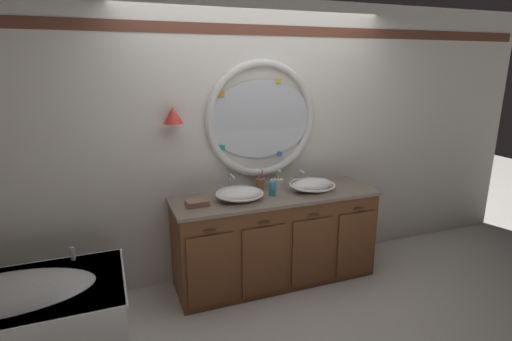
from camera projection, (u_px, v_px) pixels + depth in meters
The scene contains 12 objects.
ground_plane at pixel (279, 294), 3.62m from camera, with size 14.00×14.00×0.00m, color silver.
back_wall_assembly at pixel (256, 140), 3.81m from camera, with size 6.40×0.26×2.60m.
vanity_counter at pixel (275, 237), 3.77m from camera, with size 1.92×0.62×0.87m.
bathtub at pixel (5, 319), 2.77m from camera, with size 1.63×0.89×0.61m.
sink_basin_left at pixel (240, 194), 3.49m from camera, with size 0.43×0.43×0.12m.
sink_basin_right at pixel (312, 185), 3.74m from camera, with size 0.44×0.44×0.12m.
faucet_set_left at pixel (231, 185), 3.70m from camera, with size 0.24×0.13×0.18m.
faucet_set_right at pixel (301, 179), 3.96m from camera, with size 0.22×0.12×0.14m.
toothbrush_holder_left at pixel (260, 183), 3.79m from camera, with size 0.09×0.09×0.22m.
toothbrush_holder_right at pixel (278, 183), 3.80m from camera, with size 0.09×0.09×0.21m.
soap_dispenser at pixel (272, 188), 3.61m from camera, with size 0.06×0.07×0.16m.
folded_hand_towel at pixel (197, 203), 3.36m from camera, with size 0.20×0.13×0.05m.
Camera 1 is at (-1.34, -2.92, 2.03)m, focal length 27.86 mm.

